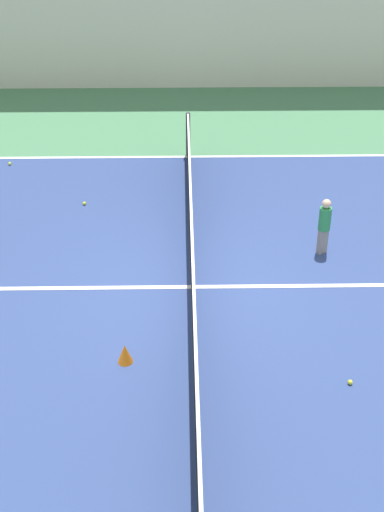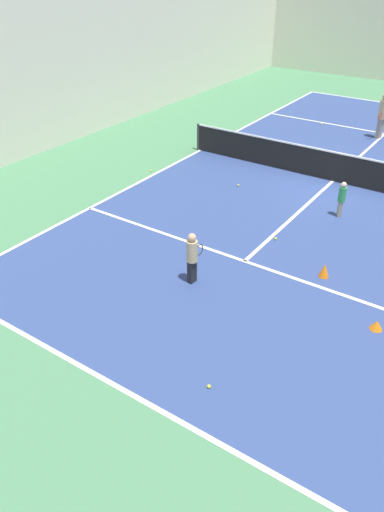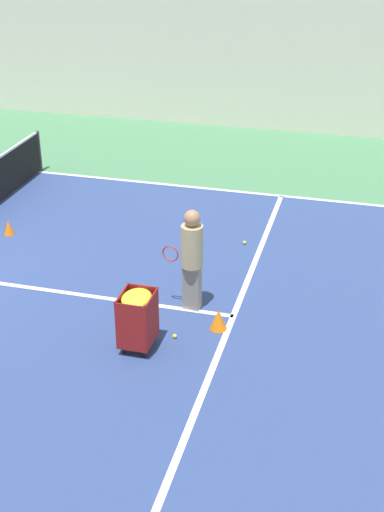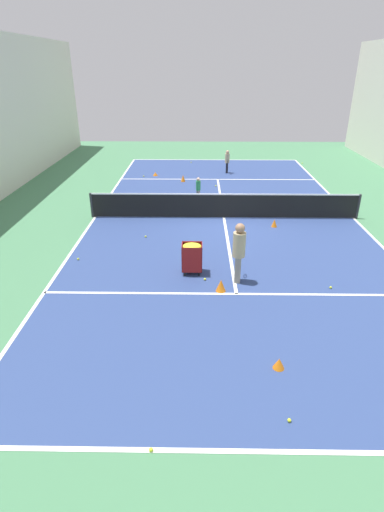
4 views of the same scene
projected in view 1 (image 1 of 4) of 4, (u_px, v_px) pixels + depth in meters
name	position (u px, v px, depth m)	size (l,w,h in m)	color
ground_plane	(192.00, 287.00, 11.72)	(35.42, 35.42, 0.00)	#477F56
court_playing_area	(192.00, 287.00, 11.72)	(10.51, 21.75, 0.00)	navy
line_sideline_right	(188.00, 157.00, 16.18)	(0.10, 21.75, 0.00)	white
line_centre_service	(192.00, 287.00, 11.72)	(0.10, 11.96, 0.00)	white
tennis_net	(192.00, 260.00, 11.45)	(10.81, 0.10, 1.01)	#2D2D33
child_midcourt	(324.00, 223.00, 12.33)	(0.29, 0.29, 1.06)	gray
training_cone_4	(125.00, 354.00, 10.04)	(0.22, 0.22, 0.30)	orange
tennis_ball_3	(350.00, 382.00, 9.70)	(0.07, 0.07, 0.07)	yellow
tennis_ball_5	(84.00, 203.00, 14.17)	(0.07, 0.07, 0.07)	yellow
tennis_ball_6	(10.00, 164.00, 15.78)	(0.07, 0.07, 0.07)	yellow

